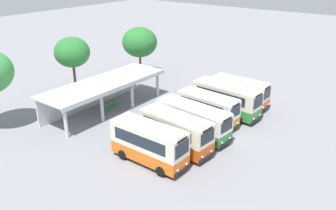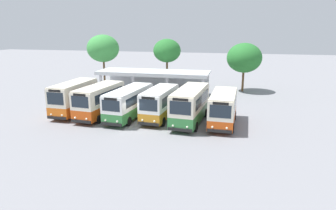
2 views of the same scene
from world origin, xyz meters
name	(u,v)px [view 1 (image 1 of 2)]	position (x,y,z in m)	size (l,w,h in m)	color
ground_plane	(222,138)	(0.00, 0.00, 0.00)	(180.00, 180.00, 0.00)	gray
city_bus_nearest_orange	(149,142)	(-7.70, 2.80, 1.92)	(2.42, 7.01, 3.50)	black
city_bus_second_in_row	(176,131)	(-4.49, 2.37, 1.85)	(2.91, 7.33, 3.36)	black
city_bus_middle_cream	(193,119)	(-1.27, 2.60, 1.75)	(2.94, 8.02, 3.15)	black
city_bus_fourth_amber	(208,108)	(1.94, 2.83, 1.79)	(2.65, 6.76, 3.24)	black
city_bus_fifth_blue	(226,99)	(5.16, 2.44, 1.91)	(2.88, 7.90, 3.48)	black
city_bus_far_end_green	(239,92)	(8.37, 2.44, 1.78)	(2.50, 6.92, 3.21)	black
terminal_canopy	(101,87)	(-1.89, 14.69, 2.59)	(15.50, 4.94, 3.40)	silver
waiting_chair_end_by_column	(102,109)	(-2.90, 13.66, 0.52)	(0.46, 0.46, 0.86)	slate
waiting_chair_second_from_end	(107,107)	(-2.17, 13.60, 0.52)	(0.46, 0.46, 0.86)	slate
waiting_chair_middle_seat	(112,105)	(-1.44, 13.61, 0.52)	(0.46, 0.46, 0.86)	slate
waiting_chair_fourth_seat	(116,103)	(-0.71, 13.68, 0.52)	(0.46, 0.46, 0.86)	slate
roadside_tree_behind_canopy	(72,52)	(-1.37, 19.97, 5.76)	(4.25, 4.25, 7.59)	brown
roadside_tree_east_of_canopy	(140,42)	(10.32, 19.48, 4.97)	(5.05, 5.05, 7.13)	brown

